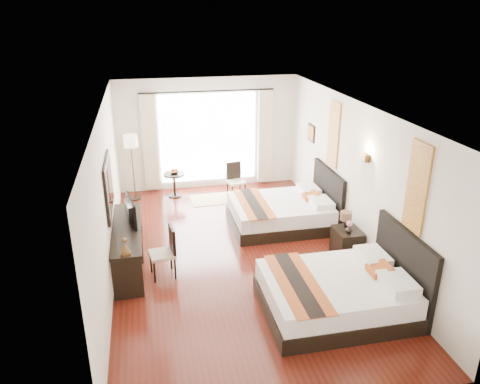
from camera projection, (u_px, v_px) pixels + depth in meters
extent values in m
cube|color=#3C160A|center=(238.00, 256.00, 8.83)|extent=(4.50, 7.50, 0.01)
cube|color=white|center=(238.00, 109.00, 7.80)|extent=(4.50, 7.50, 0.02)
cube|color=silver|center=(355.00, 177.00, 8.74)|extent=(0.01, 7.50, 2.80)
cube|color=silver|center=(108.00, 196.00, 7.89)|extent=(0.01, 7.50, 2.80)
cube|color=silver|center=(208.00, 134.00, 11.72)|extent=(4.50, 0.01, 2.80)
cube|color=silver|center=(309.00, 311.00, 4.91)|extent=(4.50, 0.01, 2.80)
cube|color=white|center=(208.00, 138.00, 11.74)|extent=(2.40, 0.02, 2.20)
cube|color=white|center=(208.00, 139.00, 11.69)|extent=(2.30, 0.02, 2.10)
cube|color=beige|center=(150.00, 143.00, 11.38)|extent=(0.35, 0.14, 2.35)
cube|color=beige|center=(265.00, 137.00, 11.93)|extent=(0.35, 0.14, 2.35)
cube|color=maroon|center=(417.00, 188.00, 6.73)|extent=(0.03, 0.50, 1.35)
cube|color=maroon|center=(334.00, 134.00, 9.55)|extent=(0.03, 0.50, 1.35)
cube|color=#4F371C|center=(366.00, 158.00, 8.15)|extent=(0.10, 0.14, 0.14)
cube|color=black|center=(108.00, 186.00, 7.90)|extent=(0.04, 1.25, 0.95)
cube|color=white|center=(110.00, 186.00, 7.90)|extent=(0.01, 1.12, 0.82)
cube|color=black|center=(333.00, 303.00, 7.18)|extent=(2.14, 1.67, 0.26)
cube|color=white|center=(335.00, 288.00, 7.08)|extent=(2.08, 1.63, 0.31)
cube|color=black|center=(403.00, 268.00, 7.21)|extent=(0.08, 1.67, 1.25)
cube|color=#A33A1A|center=(297.00, 283.00, 6.90)|extent=(0.57, 1.73, 0.02)
cube|color=black|center=(279.00, 220.00, 10.01)|extent=(2.05, 1.60, 0.25)
cube|color=white|center=(280.00, 208.00, 9.91)|extent=(1.99, 1.56, 0.30)
cube|color=black|center=(328.00, 195.00, 10.04)|extent=(0.08, 1.60, 1.20)
cube|color=#A33A1A|center=(253.00, 203.00, 9.74)|extent=(0.55, 1.66, 0.02)
cube|color=black|center=(347.00, 243.00, 8.72)|extent=(0.45, 0.56, 0.54)
cylinder|color=black|center=(345.00, 224.00, 8.74)|extent=(0.09, 0.09, 0.18)
cylinder|color=#463121|center=(346.00, 216.00, 8.68)|extent=(0.21, 0.21, 0.16)
imported|color=black|center=(349.00, 232.00, 8.51)|extent=(0.14, 0.14, 0.13)
cube|color=black|center=(129.00, 246.00, 8.38)|extent=(0.50, 2.20, 0.76)
imported|color=black|center=(127.00, 211.00, 8.32)|extent=(0.24, 0.81, 0.46)
cube|color=#C7B299|center=(162.00, 254.00, 8.02)|extent=(0.47, 0.47, 0.06)
cube|color=black|center=(172.00, 239.00, 7.99)|extent=(0.10, 0.39, 0.47)
cylinder|color=black|center=(136.00, 199.00, 11.40)|extent=(0.24, 0.24, 0.03)
cylinder|color=#4F371C|center=(133.00, 172.00, 11.14)|extent=(0.03, 0.03, 1.37)
cylinder|color=beige|center=(131.00, 141.00, 10.86)|extent=(0.32, 0.32, 0.28)
cylinder|color=black|center=(174.00, 185.00, 11.47)|extent=(0.52, 0.52, 0.60)
imported|color=#4C301B|center=(174.00, 172.00, 11.36)|extent=(0.23, 0.23, 0.06)
cube|color=#C7B299|center=(236.00, 182.00, 11.39)|extent=(0.46, 0.46, 0.05)
cube|color=black|center=(234.00, 170.00, 11.45)|extent=(0.37, 0.11, 0.44)
cube|color=tan|center=(214.00, 199.00, 11.38)|extent=(1.14, 0.80, 0.01)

